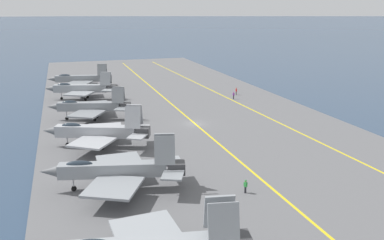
{
  "coord_description": "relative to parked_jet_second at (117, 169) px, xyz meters",
  "views": [
    {
      "loc": [
        -68.72,
        22.69,
        21.22
      ],
      "look_at": [
        -6.04,
        2.49,
        2.9
      ],
      "focal_mm": 38.0,
      "sensor_mm": 36.0,
      "label": 1
    }
  ],
  "objects": [
    {
      "name": "parked_jet_second",
      "position": [
        0.0,
        0.0,
        0.0
      ],
      "size": [
        13.94,
        16.88,
        6.69
      ],
      "color": "gray",
      "rests_on": "carrier_deck"
    },
    {
      "name": "parked_jet_fifth",
      "position": [
        51.61,
        1.02,
        0.08
      ],
      "size": [
        12.22,
        16.63,
        6.35
      ],
      "color": "#93999E",
      "rests_on": "carrier_deck"
    },
    {
      "name": "carrier_deck",
      "position": [
        24.04,
        -17.51,
        -2.75
      ],
      "size": [
        197.52,
        54.54,
        0.4
      ],
      "primitive_type": "cube",
      "color": "slate",
      "rests_on": "ground"
    },
    {
      "name": "parked_jet_fourth",
      "position": [
        32.7,
        0.45,
        0.05
      ],
      "size": [
        13.64,
        15.9,
        6.31
      ],
      "color": "gray",
      "rests_on": "carrier_deck"
    },
    {
      "name": "ground_plane",
      "position": [
        24.04,
        -17.51,
        -2.95
      ],
      "size": [
        2000.0,
        2000.0,
        0.0
      ],
      "primitive_type": "plane",
      "color": "#2D425B"
    },
    {
      "name": "parked_jet_sixth",
      "position": [
        67.11,
        0.44,
        -0.17
      ],
      "size": [
        14.34,
        17.01,
        6.19
      ],
      "color": "gray",
      "rests_on": "carrier_deck"
    },
    {
      "name": "crew_red_vest",
      "position": [
        45.28,
        -35.25,
        -1.57
      ],
      "size": [
        0.39,
        0.28,
        1.77
      ],
      "color": "#4C473D",
      "rests_on": "carrier_deck"
    },
    {
      "name": "crew_purple_vest",
      "position": [
        41.12,
        -32.73,
        -1.57
      ],
      "size": [
        0.29,
        0.4,
        1.78
      ],
      "color": "#232328",
      "rests_on": "carrier_deck"
    },
    {
      "name": "parked_jet_third",
      "position": [
        16.18,
        0.64,
        -0.03
      ],
      "size": [
        13.3,
        16.62,
        6.67
      ],
      "color": "#A8AAAF",
      "rests_on": "carrier_deck"
    },
    {
      "name": "crew_green_vest",
      "position": [
        -5.47,
        -13.96,
        -1.64
      ],
      "size": [
        0.45,
        0.37,
        1.65
      ],
      "color": "#232328",
      "rests_on": "carrier_deck"
    },
    {
      "name": "deck_stripe_foul_line",
      "position": [
        24.04,
        -32.5,
        -2.54
      ],
      "size": [
        177.66,
        6.91,
        0.01
      ],
      "primitive_type": "cube",
      "rotation": [
        0.0,
        0.0,
        0.04
      ],
      "color": "yellow",
      "rests_on": "carrier_deck"
    },
    {
      "name": "deck_stripe_centerline",
      "position": [
        24.04,
        -17.51,
        -2.54
      ],
      "size": [
        177.77,
        0.36,
        0.01
      ],
      "primitive_type": "cube",
      "color": "yellow",
      "rests_on": "carrier_deck"
    }
  ]
}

